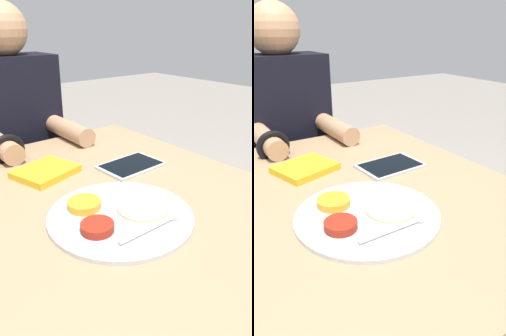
% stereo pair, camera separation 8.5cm
% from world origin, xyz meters
% --- Properties ---
extents(dining_table, '(0.91, 0.98, 0.77)m').
position_xyz_m(dining_table, '(0.00, 0.00, 0.38)').
color(dining_table, '#9E7F5B').
rests_on(dining_table, ground_plane).
extents(thali_tray, '(0.33, 0.33, 0.03)m').
position_xyz_m(thali_tray, '(-0.01, -0.12, 0.78)').
color(thali_tray, '#B7BABF').
rests_on(thali_tray, dining_table).
extents(red_notebook, '(0.19, 0.18, 0.02)m').
position_xyz_m(red_notebook, '(-0.02, 0.20, 0.78)').
color(red_notebook, silver).
rests_on(red_notebook, dining_table).
extents(tablet_device, '(0.20, 0.14, 0.01)m').
position_xyz_m(tablet_device, '(0.21, 0.09, 0.77)').
color(tablet_device, '#B7B7BC').
rests_on(tablet_device, dining_table).
extents(person_diner, '(0.36, 0.46, 1.26)m').
position_xyz_m(person_diner, '(0.06, 0.66, 0.60)').
color(person_diner, black).
rests_on(person_diner, ground_plane).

